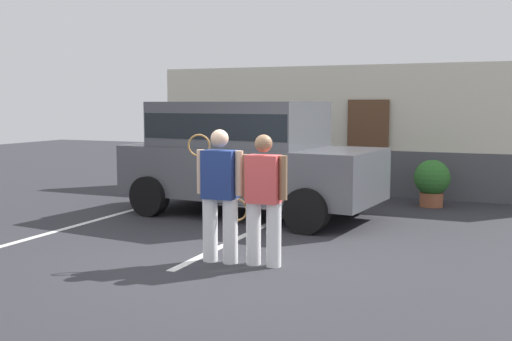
{
  "coord_description": "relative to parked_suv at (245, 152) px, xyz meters",
  "views": [
    {
      "loc": [
        3.34,
        -6.9,
        2.03
      ],
      "look_at": [
        -0.14,
        1.2,
        1.05
      ],
      "focal_mm": 42.81,
      "sensor_mm": 36.0,
      "label": 1
    }
  ],
  "objects": [
    {
      "name": "ground_plane",
      "position": [
        1.17,
        -3.11,
        -1.15
      ],
      "size": [
        40.0,
        40.0,
        0.0
      ],
      "primitive_type": "plane",
      "color": "#2D2D33"
    },
    {
      "name": "tennis_player_woman",
      "position": [
        1.65,
        -3.1,
        -0.3
      ],
      "size": [
        0.87,
        0.27,
        1.64
      ],
      "rotation": [
        0.0,
        0.0,
        3.18
      ],
      "color": "white",
      "rests_on": "ground_plane"
    },
    {
      "name": "potted_plant_by_porch",
      "position": [
        3.01,
        2.24,
        -0.63
      ],
      "size": [
        0.7,
        0.7,
        0.93
      ],
      "color": "#9E5638",
      "rests_on": "ground_plane"
    },
    {
      "name": "parking_stripe_1",
      "position": [
        0.72,
        -1.61,
        -1.14
      ],
      "size": [
        0.12,
        4.4,
        0.01
      ],
      "primitive_type": "cube",
      "color": "silver",
      "rests_on": "ground_plane"
    },
    {
      "name": "parking_stripe_0",
      "position": [
        -2.16,
        -1.61,
        -1.14
      ],
      "size": [
        0.12,
        4.4,
        0.01
      ],
      "primitive_type": "cube",
      "color": "silver",
      "rests_on": "ground_plane"
    },
    {
      "name": "tennis_player_man",
      "position": [
        1.08,
        -3.17,
        -0.26
      ],
      "size": [
        0.77,
        0.28,
        1.7
      ],
      "rotation": [
        0.0,
        0.0,
        3.19
      ],
      "color": "white",
      "rests_on": "ground_plane"
    },
    {
      "name": "parked_suv",
      "position": [
        0.0,
        0.0,
        0.0
      ],
      "size": [
        4.77,
        2.54,
        2.05
      ],
      "rotation": [
        0.0,
        0.0,
        -0.1
      ],
      "color": "#4C4F54",
      "rests_on": "ground_plane"
    },
    {
      "name": "house_frontage",
      "position": [
        1.18,
        3.35,
        0.2
      ],
      "size": [
        9.5,
        0.4,
        2.86
      ],
      "color": "beige",
      "rests_on": "ground_plane"
    }
  ]
}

